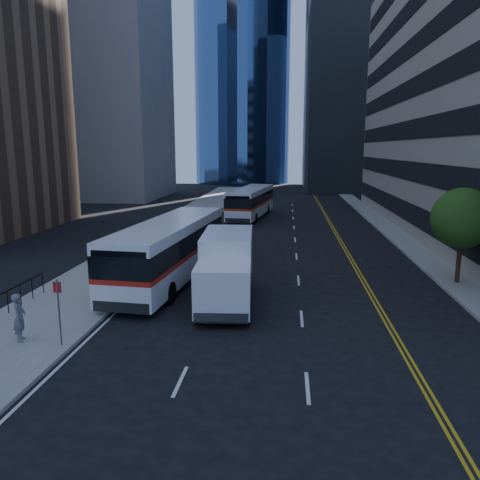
{
  "coord_description": "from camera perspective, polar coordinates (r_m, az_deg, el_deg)",
  "views": [
    {
      "loc": [
        -0.26,
        -17.41,
        7.24
      ],
      "look_at": [
        -2.51,
        5.17,
        2.8
      ],
      "focal_mm": 35.0,
      "sensor_mm": 36.0,
      "label": 1
    }
  ],
  "objects": [
    {
      "name": "pedestrian",
      "position": [
        19.45,
        -25.3,
        -8.52
      ],
      "size": [
        0.63,
        0.78,
        1.84
      ],
      "primitive_type": "imported",
      "rotation": [
        0.0,
        0.0,
        1.89
      ],
      "color": "slate",
      "rests_on": "sidewalk_west"
    },
    {
      "name": "sidewalk_east",
      "position": [
        43.99,
        17.76,
        1.17
      ],
      "size": [
        2.0,
        90.0,
        0.15
      ],
      "primitive_type": "cube",
      "color": "gray",
      "rests_on": "ground"
    },
    {
      "name": "office_tower_north",
      "position": [
        94.05,
        18.42,
        24.55
      ],
      "size": [
        30.0,
        28.0,
        60.0
      ],
      "primitive_type": "cube",
      "color": "gray",
      "rests_on": "ground"
    },
    {
      "name": "bus_front",
      "position": [
        26.14,
        -8.48,
        -1.03
      ],
      "size": [
        3.99,
        13.1,
        3.33
      ],
      "rotation": [
        0.0,
        0.0,
        -0.09
      ],
      "color": "white",
      "rests_on": "ground"
    },
    {
      "name": "box_truck",
      "position": [
        22.06,
        -1.66,
        -3.43
      ],
      "size": [
        2.75,
        6.93,
        3.26
      ],
      "rotation": [
        0.0,
        0.0,
        0.06
      ],
      "color": "white",
      "rests_on": "ground"
    },
    {
      "name": "sidewalk_west",
      "position": [
        44.21,
        -7.79,
        1.65
      ],
      "size": [
        5.0,
        90.0,
        0.15
      ],
      "primitive_type": "cube",
      "color": "gray",
      "rests_on": "ground"
    },
    {
      "name": "bus_rear",
      "position": [
        49.87,
        1.36,
        4.71
      ],
      "size": [
        4.29,
        12.41,
        3.14
      ],
      "rotation": [
        0.0,
        0.0,
        -0.14
      ],
      "color": "white",
      "rests_on": "ground"
    },
    {
      "name": "midrise_west",
      "position": [
        75.45,
        -16.83,
        18.44
      ],
      "size": [
        18.0,
        18.0,
        35.0
      ],
      "primitive_type": "cube",
      "color": "gray",
      "rests_on": "ground"
    },
    {
      "name": "street_tree",
      "position": [
        27.28,
        25.5,
        2.41
      ],
      "size": [
        3.2,
        3.2,
        5.1
      ],
      "color": "#332114",
      "rests_on": "sidewalk_east"
    },
    {
      "name": "ground",
      "position": [
        18.85,
        6.16,
        -11.58
      ],
      "size": [
        160.0,
        160.0,
        0.0
      ],
      "primitive_type": "plane",
      "color": "black",
      "rests_on": "ground"
    }
  ]
}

